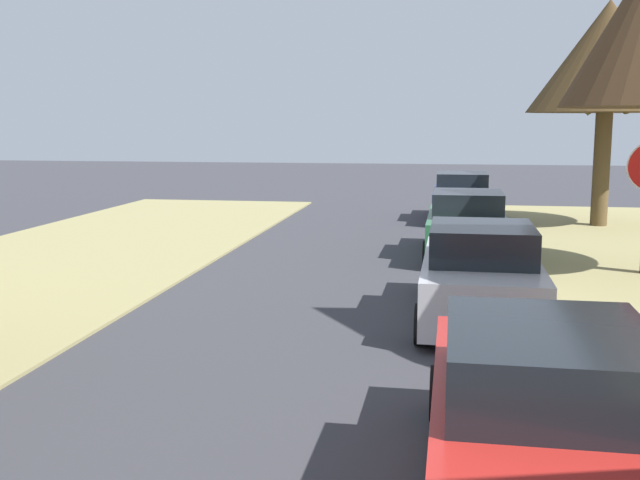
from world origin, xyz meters
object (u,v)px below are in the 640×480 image
(parked_sedan_red, at_px, (543,422))
(parked_sedan_green, at_px, (467,226))
(street_tree_right_far, at_px, (608,58))
(parked_sedan_silver, at_px, (480,276))
(parked_sedan_navy, at_px, (462,198))

(parked_sedan_red, relative_size, parked_sedan_green, 1.00)
(street_tree_right_far, height_order, parked_sedan_green, street_tree_right_far)
(parked_sedan_silver, relative_size, parked_sedan_navy, 1.00)
(street_tree_right_far, height_order, parked_sedan_red, street_tree_right_far)
(street_tree_right_far, height_order, parked_sedan_navy, street_tree_right_far)
(parked_sedan_green, bearing_deg, parked_sedan_silver, -89.44)
(parked_sedan_navy, bearing_deg, street_tree_right_far, -13.54)
(parked_sedan_silver, bearing_deg, parked_sedan_navy, 90.17)
(parked_sedan_silver, distance_m, parked_sedan_navy, 12.92)
(street_tree_right_far, xyz_separation_m, parked_sedan_green, (-4.16, -5.93, -4.37))
(parked_sedan_green, bearing_deg, parked_sedan_red, -88.57)
(parked_sedan_navy, bearing_deg, parked_sedan_silver, -89.83)
(street_tree_right_far, relative_size, parked_sedan_silver, 1.52)
(parked_sedan_red, distance_m, parked_sedan_silver, 6.12)
(parked_sedan_silver, xyz_separation_m, parked_sedan_navy, (-0.04, 12.92, 0.00))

